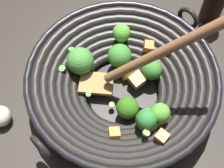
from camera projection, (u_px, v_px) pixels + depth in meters
ground_plane at (122, 94)px, 0.70m from camera, size 4.00×4.00×0.00m
wok at (123, 81)px, 0.65m from camera, size 0.39×0.41×0.28m
garlic_bulb at (0, 116)px, 0.65m from camera, size 0.04×0.04×0.04m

